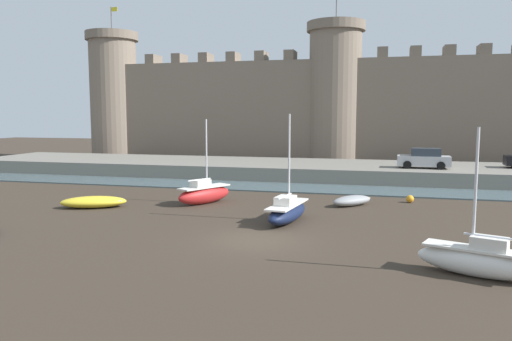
% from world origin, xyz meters
% --- Properties ---
extents(ground_plane, '(160.00, 160.00, 0.00)m').
position_xyz_m(ground_plane, '(0.00, 0.00, 0.00)').
color(ground_plane, '#382D23').
extents(water_channel, '(80.00, 4.50, 0.10)m').
position_xyz_m(water_channel, '(0.00, 15.68, 0.05)').
color(water_channel, slate).
rests_on(water_channel, ground).
extents(quay_road, '(66.23, 10.00, 1.23)m').
position_xyz_m(quay_road, '(0.00, 22.93, 0.62)').
color(quay_road, slate).
rests_on(quay_road, ground).
extents(castle, '(60.54, 6.31, 18.47)m').
position_xyz_m(castle, '(-0.00, 34.71, 6.77)').
color(castle, '#7A6B5B').
rests_on(castle, ground).
extents(sailboat_near_channel_left, '(1.90, 4.62, 5.61)m').
position_xyz_m(sailboat_near_channel_left, '(0.63, 4.00, 0.58)').
color(sailboat_near_channel_left, '#141E3D').
rests_on(sailboat_near_channel_left, ground).
extents(rowboat_midflat_left, '(2.76, 2.86, 0.64)m').
position_xyz_m(rowboat_midflat_left, '(3.60, 9.57, 0.34)').
color(rowboat_midflat_left, gray).
rests_on(rowboat_midflat_left, ground).
extents(rowboat_midflat_right, '(4.15, 2.97, 0.69)m').
position_xyz_m(rowboat_midflat_right, '(-11.40, 5.06, 0.36)').
color(rowboat_midflat_right, yellow).
rests_on(rowboat_midflat_right, ground).
extents(sailboat_foreground_left, '(4.28, 2.43, 5.17)m').
position_xyz_m(sailboat_foreground_left, '(8.71, -2.96, 0.60)').
color(sailboat_foreground_left, silver).
rests_on(sailboat_foreground_left, ground).
extents(sailboat_foreground_right, '(2.98, 4.12, 5.28)m').
position_xyz_m(sailboat_foreground_right, '(-5.44, 8.01, 0.64)').
color(sailboat_foreground_right, red).
rests_on(sailboat_foreground_right, ground).
extents(mooring_buoy_near_channel, '(0.48, 0.48, 0.48)m').
position_xyz_m(mooring_buoy_near_channel, '(7.11, 11.57, 0.24)').
color(mooring_buoy_near_channel, orange).
rests_on(mooring_buoy_near_channel, ground).
extents(car_quay_east, '(4.15, 1.98, 1.62)m').
position_xyz_m(car_quay_east, '(8.58, 21.16, 2.01)').
color(car_quay_east, '#B2B5B7').
rests_on(car_quay_east, quay_road).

